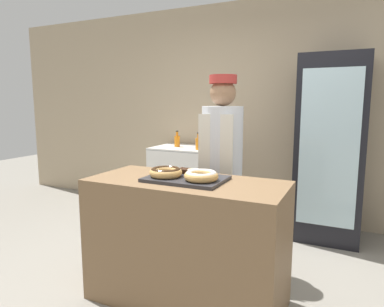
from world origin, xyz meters
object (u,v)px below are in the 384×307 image
at_px(beverage_fridge, 330,149).
at_px(baker_person, 222,168).
at_px(donut_mini_center, 194,171).
at_px(bottle_red, 212,143).
at_px(brownie_back_right, 203,173).
at_px(chest_freezer, 188,181).
at_px(bottle_orange_b, 199,143).
at_px(donut_chocolate_glaze, 166,172).
at_px(serving_tray, 186,179).
at_px(bottle_orange, 177,141).
at_px(donut_light_glaze, 201,175).
at_px(brownie_back_left, 184,171).

bearing_deg(beverage_fridge, baker_person, -125.72).
xyz_separation_m(donut_mini_center, bottle_red, (-0.50, 1.59, 0.02)).
xyz_separation_m(brownie_back_right, bottle_red, (-0.58, 1.59, 0.02)).
bearing_deg(beverage_fridge, chest_freezer, 179.78).
bearing_deg(brownie_back_right, bottle_orange_b, 115.65).
distance_m(donut_chocolate_glaze, bottle_red, 1.80).
bearing_deg(bottle_orange_b, serving_tray, -68.54).
bearing_deg(chest_freezer, serving_tray, -64.07).
bearing_deg(bottle_orange, bottle_red, -3.45).
height_order(beverage_fridge, bottle_orange, beverage_fridge).
bearing_deg(donut_light_glaze, donut_mini_center, 128.67).
bearing_deg(bottle_red, chest_freezer, 173.30).
height_order(brownie_back_right, bottle_orange, bottle_orange).
relative_size(donut_chocolate_glaze, bottle_red, 1.12).
xyz_separation_m(donut_chocolate_glaze, bottle_orange_b, (-0.49, 1.65, 0.00)).
relative_size(serving_tray, brownie_back_left, 6.09).
distance_m(donut_light_glaze, beverage_fridge, 1.93).
relative_size(serving_tray, donut_chocolate_glaze, 2.34).
distance_m(serving_tray, beverage_fridge, 1.94).
height_order(donut_mini_center, brownie_back_left, donut_mini_center).
xyz_separation_m(bottle_orange_b, bottle_red, (0.13, 0.11, 0.00)).
bearing_deg(brownie_back_left, bottle_orange, 119.64).
height_order(serving_tray, brownie_back_right, brownie_back_right).
xyz_separation_m(donut_light_glaze, brownie_back_right, (-0.06, 0.17, -0.02)).
bearing_deg(brownie_back_left, donut_light_glaze, -38.60).
distance_m(serving_tray, brownie_back_right, 0.15).
bearing_deg(bottle_orange, donut_light_glaze, -57.59).
height_order(brownie_back_left, bottle_orange_b, bottle_orange_b).
distance_m(brownie_back_left, bottle_orange_b, 1.58).
distance_m(beverage_fridge, bottle_orange_b, 1.48).
height_order(donut_mini_center, bottle_orange_b, bottle_orange_b).
bearing_deg(donut_chocolate_glaze, bottle_red, 101.61).
height_order(chest_freezer, bottle_orange, bottle_orange).
height_order(serving_tray, chest_freezer, serving_tray).
bearing_deg(bottle_orange_b, donut_mini_center, -66.87).
height_order(bottle_orange_b, bottle_red, same).
bearing_deg(donut_light_glaze, donut_chocolate_glaze, 180.00).
relative_size(beverage_fridge, bottle_orange, 9.43).
distance_m(brownie_back_left, brownie_back_right, 0.16).
bearing_deg(serving_tray, chest_freezer, 115.93).
bearing_deg(donut_chocolate_glaze, donut_light_glaze, 0.00).
relative_size(serving_tray, beverage_fridge, 0.28).
bearing_deg(bottle_orange, donut_chocolate_glaze, -64.32).
distance_m(donut_chocolate_glaze, brownie_back_right, 0.28).
distance_m(donut_chocolate_glaze, donut_mini_center, 0.22).
relative_size(donut_light_glaze, beverage_fridge, 0.12).
xyz_separation_m(baker_person, chest_freezer, (-0.89, 1.13, -0.45)).
height_order(chest_freezer, bottle_orange_b, bottle_orange_b).
bearing_deg(chest_freezer, bottle_orange_b, -34.57).
xyz_separation_m(donut_mini_center, brownie_back_left, (-0.08, 0.00, -0.00)).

